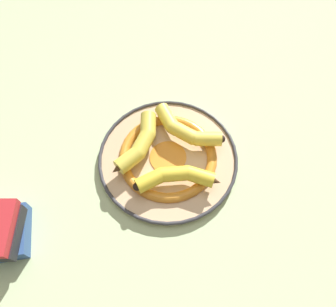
{
  "coord_description": "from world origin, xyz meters",
  "views": [
    {
      "loc": [
        0.25,
        -0.29,
        0.72
      ],
      "look_at": [
        -0.02,
        -0.03,
        0.03
      ],
      "focal_mm": 35.0,
      "sensor_mm": 36.0,
      "label": 1
    }
  ],
  "objects": [
    {
      "name": "banana_a",
      "position": [
        -0.08,
        -0.07,
        0.05
      ],
      "size": [
        0.1,
        0.18,
        0.04
      ],
      "rotation": [
        0.0,
        0.0,
        1.96
      ],
      "color": "gold",
      "rests_on": "decorative_bowl"
    },
    {
      "name": "decorative_bowl",
      "position": [
        -0.02,
        -0.03,
        0.01
      ],
      "size": [
        0.34,
        0.34,
        0.03
      ],
      "color": "tan",
      "rests_on": "ground_plane"
    },
    {
      "name": "banana_b",
      "position": [
        -0.03,
        0.04,
        0.05
      ],
      "size": [
        0.2,
        0.09,
        0.04
      ],
      "rotation": [
        0.0,
        0.0,
        0.23
      ],
      "color": "yellow",
      "rests_on": "decorative_bowl"
    },
    {
      "name": "banana_c",
      "position": [
        0.04,
        -0.06,
        0.05
      ],
      "size": [
        0.15,
        0.16,
        0.03
      ],
      "rotation": [
        0.0,
        0.0,
        -2.26
      ],
      "color": "yellow",
      "rests_on": "decorative_bowl"
    },
    {
      "name": "ground_plane",
      "position": [
        0.0,
        0.0,
        0.0
      ],
      "size": [
        2.8,
        2.8,
        0.0
      ],
      "primitive_type": "plane",
      "color": "#B2C693"
    }
  ]
}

